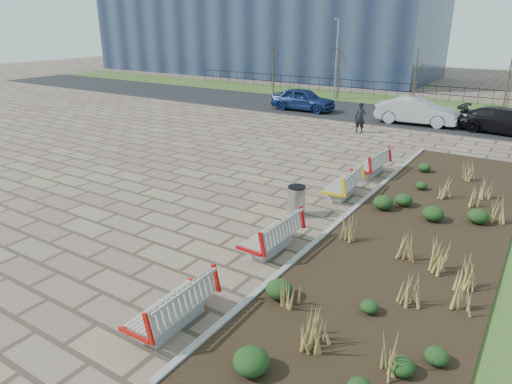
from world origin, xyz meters
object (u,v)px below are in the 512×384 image
Objects in this scene: bench_a at (171,304)px; bench_d at (370,163)px; bench_c at (342,183)px; car_black at (505,121)px; litter_bin at (296,201)px; car_blue at (303,99)px; car_silver at (417,111)px; bench_b at (270,234)px; pedestrian at (360,118)px; lamp_west at (336,60)px.

bench_a is 1.00× the size of bench_d.
car_black is at bearing 71.85° from bench_c.
litter_bin is 0.20× the size of car_black.
car_blue is 0.93× the size of car_black.
car_silver reaches higher than litter_bin.
bench_d reaches higher than litter_bin.
bench_b is 0.43× the size of car_black.
pedestrian is 0.35× the size of car_black.
car_silver is at bearing -36.50° from lamp_west.
car_silver is at bearing -93.84° from car_blue.
bench_c is (0.00, 8.83, 0.00)m from bench_a.
bench_a and bench_c have the same top height.
bench_a is 3.92m from bench_b.
bench_a is at bearing -160.42° from car_blue.
car_black is (3.73, 13.94, 0.22)m from bench_c.
bench_b is 1.24× the size of pedestrian.
car_silver reaches higher than bench_b.
car_silver is (-0.51, 16.22, 0.31)m from litter_bin.
bench_a is at bearing -72.48° from lamp_west.
bench_b is 1.00× the size of bench_c.
pedestrian is 7.22m from car_blue.
car_silver reaches higher than bench_c.
bench_b reaches higher than litter_bin.
bench_b is at bearing -86.85° from bench_d.
bench_d is at bearing 91.42° from bench_b.
pedestrian reaches higher than car_blue.
bench_d is 7.58m from pedestrian.
bench_d is at bearing 168.42° from car_black.
litter_bin is at bearing -80.84° from pedestrian.
pedestrian reaches higher than bench_b.
bench_d is 11.68m from car_black.
bench_c is at bearing -179.37° from car_silver.
lamp_west is at bearing -0.53° from car_blue.
car_black is at bearing -92.31° from car_blue.
bench_c is 16.67m from car_blue.
car_silver is (-1.04, 13.79, 0.30)m from bench_c.
litter_bin is 12.49m from pedestrian.
car_black is at bearing 79.29° from bench_a.
car_black reaches higher than bench_a.
bench_b is 2.14× the size of litter_bin.
car_blue is at bearing -88.91° from lamp_west.
lamp_west reaches higher than car_black.
car_silver is (-1.04, 18.70, 0.30)m from bench_b.
car_silver reaches higher than car_black.
bench_c is 2.49m from litter_bin.
litter_bin is 18.52m from car_blue.
car_blue reaches higher than bench_c.
bench_a is 1.00× the size of bench_c.
bench_c is 0.47× the size of car_blue.
litter_bin is 0.16× the size of lamp_west.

